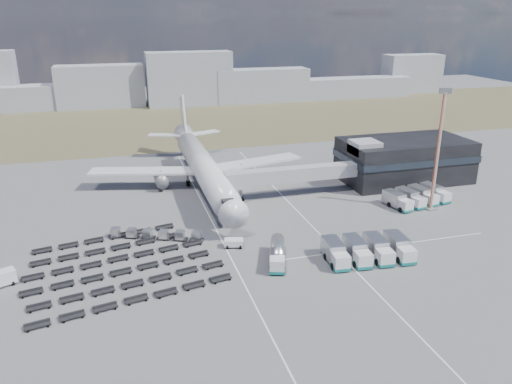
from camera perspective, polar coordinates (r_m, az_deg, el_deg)
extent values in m
plane|color=#565659|center=(88.61, -2.37, -5.96)|extent=(420.00, 420.00, 0.00)
cube|color=brown|center=(192.48, -10.23, 7.91)|extent=(420.00, 90.00, 0.01)
cube|color=silver|center=(92.65, -4.31, -4.80)|extent=(0.25, 110.00, 0.01)
cube|color=silver|center=(97.46, 6.12, -3.58)|extent=(0.25, 110.00, 0.01)
cube|color=silver|center=(90.65, 14.51, -6.00)|extent=(40.00, 0.25, 0.01)
cube|color=black|center=(125.98, 16.60, 3.52)|extent=(30.00, 16.00, 10.00)
cube|color=#262D38|center=(125.67, 16.65, 4.05)|extent=(30.40, 16.40, 1.60)
cube|color=#939399|center=(117.21, 12.33, 5.00)|extent=(6.00, 6.00, 3.00)
cube|color=#939399|center=(109.94, 4.24, 2.05)|extent=(29.80, 3.00, 3.00)
cube|color=#939399|center=(105.79, -2.50, 1.37)|extent=(4.00, 3.60, 3.40)
cylinder|color=slate|center=(107.41, -1.77, 0.23)|extent=(0.70, 0.70, 5.10)
cylinder|color=black|center=(108.13, -1.76, -0.82)|extent=(1.40, 0.90, 1.40)
cylinder|color=silver|center=(114.18, -5.98, 2.77)|extent=(5.60, 48.00, 5.60)
cone|color=silver|center=(89.61, -2.95, -1.97)|extent=(5.60, 5.00, 5.60)
cone|color=silver|center=(140.72, -8.04, 6.27)|extent=(5.60, 8.00, 5.60)
cube|color=black|center=(91.14, -3.24, -1.05)|extent=(2.20, 2.00, 0.80)
cube|color=silver|center=(117.94, -12.63, 2.34)|extent=(25.59, 11.38, 0.50)
cube|color=silver|center=(121.93, -0.36, 3.39)|extent=(25.59, 11.38, 0.50)
cylinder|color=slate|center=(116.76, -10.79, 1.42)|extent=(3.00, 5.00, 3.00)
cylinder|color=slate|center=(119.72, -1.71, 2.22)|extent=(3.00, 5.00, 3.00)
cube|color=silver|center=(141.95, -10.38, 6.42)|extent=(9.49, 5.63, 0.35)
cube|color=silver|center=(143.37, -5.98, 6.77)|extent=(9.49, 5.63, 0.35)
cube|color=silver|center=(142.44, -8.33, 8.76)|extent=(0.50, 9.06, 11.45)
cylinder|color=slate|center=(96.11, -3.65, -3.04)|extent=(0.50, 0.50, 2.50)
cylinder|color=slate|center=(118.71, -7.78, 1.31)|extent=(0.60, 0.60, 2.50)
cylinder|color=slate|center=(119.69, -4.75, 1.58)|extent=(0.60, 0.60, 2.50)
cylinder|color=black|center=(96.40, -3.65, -3.46)|extent=(0.50, 1.20, 1.20)
cube|color=#92959F|center=(231.96, -23.55, 9.87)|extent=(34.01, 12.00, 10.23)
cube|color=#92959F|center=(228.73, -17.34, 11.45)|extent=(36.52, 12.00, 17.87)
cube|color=#92959F|center=(225.65, -7.63, 12.71)|extent=(36.76, 12.00, 22.96)
cube|color=#92959F|center=(233.00, 0.62, 12.08)|extent=(42.77, 12.00, 14.83)
cube|color=#92959F|center=(243.92, 3.61, 12.03)|extent=(17.30, 12.00, 11.76)
cube|color=#92959F|center=(251.33, 11.31, 11.64)|extent=(52.91, 12.00, 9.37)
cube|color=#92959F|center=(274.73, 17.37, 12.81)|extent=(29.15, 12.00, 18.85)
cube|color=silver|center=(78.68, 2.44, -8.33)|extent=(2.94, 2.94, 2.23)
cube|color=#136B68|center=(79.09, 2.43, -8.88)|extent=(3.06, 3.06, 0.48)
cylinder|color=#B3B3B8|center=(82.70, 2.47, -6.52)|extent=(4.61, 7.65, 2.42)
cube|color=slate|center=(83.20, 2.46, -7.20)|extent=(4.52, 7.62, 0.34)
cylinder|color=black|center=(82.02, 2.45, -7.81)|extent=(2.72, 1.81, 1.06)
cube|color=silver|center=(87.22, -2.55, -5.86)|extent=(3.62, 2.60, 1.47)
cube|color=silver|center=(84.24, -27.23, -8.87)|extent=(4.83, 3.63, 2.34)
cube|color=silver|center=(115.11, -3.94, 1.02)|extent=(2.36, 5.82, 2.71)
cube|color=#136B68|center=(115.48, -3.92, 0.49)|extent=(2.46, 5.92, 0.44)
cube|color=silver|center=(80.62, 9.66, -7.86)|extent=(2.73, 2.63, 2.42)
cube|color=#136B68|center=(81.06, 9.63, -8.44)|extent=(2.85, 2.75, 0.50)
cube|color=#B3B3B8|center=(83.64, 8.77, -6.40)|extent=(3.06, 5.27, 2.86)
cube|color=silver|center=(81.94, 12.14, -7.56)|extent=(2.73, 2.63, 2.42)
cube|color=#136B68|center=(82.37, 12.09, -8.14)|extent=(2.85, 2.75, 0.50)
cube|color=#B3B3B8|center=(84.91, 11.16, -6.14)|extent=(3.06, 5.27, 2.86)
cube|color=silver|center=(83.40, 14.53, -7.26)|extent=(2.73, 2.63, 2.42)
cube|color=#136B68|center=(83.82, 14.48, -7.83)|extent=(2.85, 2.75, 0.50)
cube|color=#B3B3B8|center=(86.32, 13.48, -5.88)|extent=(3.06, 5.27, 2.86)
cube|color=silver|center=(85.01, 16.83, -6.95)|extent=(2.73, 2.63, 2.42)
cube|color=#136B68|center=(85.42, 16.77, -7.52)|extent=(2.85, 2.75, 0.50)
cube|color=#B3B3B8|center=(87.87, 15.72, -5.62)|extent=(3.06, 5.27, 2.86)
cube|color=silver|center=(106.55, 16.75, -1.49)|extent=(2.79, 2.71, 2.29)
cube|color=#136B68|center=(106.86, 16.71, -1.93)|extent=(2.91, 2.83, 0.47)
cube|color=#B3B3B8|center=(108.86, 15.47, -0.68)|extent=(3.38, 5.18, 2.71)
cube|color=silver|center=(108.93, 18.11, -1.17)|extent=(2.79, 2.71, 2.29)
cube|color=#136B68|center=(109.23, 18.06, -1.60)|extent=(2.91, 2.83, 0.47)
cube|color=#B3B3B8|center=(111.19, 16.83, -0.38)|extent=(3.38, 5.18, 2.71)
cube|color=silver|center=(111.37, 19.41, -0.86)|extent=(2.79, 2.71, 2.29)
cube|color=#136B68|center=(111.66, 19.36, -1.29)|extent=(2.91, 2.83, 0.47)
cube|color=#B3B3B8|center=(113.58, 18.13, -0.10)|extent=(3.38, 5.18, 2.71)
cube|color=silver|center=(113.86, 20.65, -0.57)|extent=(2.79, 2.71, 2.29)
cube|color=#136B68|center=(114.15, 20.60, -0.99)|extent=(2.91, 2.83, 0.47)
cube|color=#B3B3B8|center=(116.03, 19.37, 0.17)|extent=(3.38, 5.18, 2.71)
cube|color=black|center=(94.63, -15.72, -4.81)|extent=(2.83, 2.33, 0.17)
cube|color=#B3B3B8|center=(94.31, -15.76, -4.36)|extent=(1.96, 1.96, 1.41)
cube|color=black|center=(93.56, -14.01, -4.93)|extent=(2.83, 2.33, 0.17)
cube|color=#B3B3B8|center=(93.24, -14.05, -4.49)|extent=(1.96, 1.96, 1.41)
cube|color=black|center=(92.57, -12.26, -5.06)|extent=(2.83, 2.33, 0.17)
cube|color=#B3B3B8|center=(92.25, -12.30, -4.61)|extent=(1.96, 1.96, 1.41)
cube|color=black|center=(91.67, -10.48, -5.19)|extent=(2.83, 2.33, 0.17)
cube|color=#B3B3B8|center=(91.34, -10.51, -4.73)|extent=(1.96, 1.96, 1.41)
cube|color=black|center=(90.86, -8.66, -5.31)|extent=(2.83, 2.33, 0.17)
cube|color=#B3B3B8|center=(90.53, -8.69, -4.85)|extent=(1.96, 1.96, 1.41)
cube|color=black|center=(90.15, -6.81, -5.43)|extent=(2.83, 2.33, 0.17)
cube|color=#B3B3B8|center=(89.81, -6.83, -4.96)|extent=(1.96, 1.96, 1.41)
cube|color=black|center=(74.00, -13.54, -11.78)|extent=(30.02, 7.76, 0.78)
cube|color=black|center=(77.86, -14.41, -10.17)|extent=(30.02, 7.76, 0.78)
cube|color=black|center=(81.78, -15.19, -8.71)|extent=(30.02, 7.76, 0.78)
cube|color=black|center=(85.77, -15.90, -7.39)|extent=(30.02, 7.76, 0.78)
cube|color=black|center=(89.81, -16.54, -6.18)|extent=(25.78, 6.88, 0.78)
cube|color=black|center=(93.90, -17.12, -5.08)|extent=(25.78, 6.88, 0.78)
cylinder|color=#B6441D|center=(106.35, 20.04, 4.20)|extent=(0.68, 0.68, 24.16)
cube|color=slate|center=(103.99, 20.84, 10.77)|extent=(2.39, 1.18, 1.16)
cube|color=#565659|center=(109.91, 19.32, -1.80)|extent=(1.93, 1.93, 0.29)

